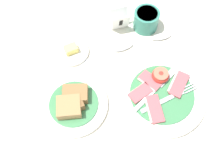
{
  "coord_description": "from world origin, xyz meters",
  "views": [
    {
      "loc": [
        -0.13,
        -0.28,
        0.71
      ],
      "look_at": [
        -0.05,
        0.08,
        0.02
      ],
      "focal_mm": 42.0,
      "sensor_mm": 36.0,
      "label": 1
    }
  ],
  "objects_px": {
    "breakfast_plate": "(161,93)",
    "teaspoon_by_saucer": "(169,35)",
    "butter_dish": "(72,51)",
    "number_card": "(120,20)",
    "teaspoon_near_cup": "(116,50)",
    "sugar_cup": "(146,19)",
    "bread_plate": "(73,103)"
  },
  "relations": [
    {
      "from": "bread_plate",
      "to": "number_card",
      "type": "height_order",
      "value": "number_card"
    },
    {
      "from": "sugar_cup",
      "to": "teaspoon_near_cup",
      "type": "distance_m",
      "value": 0.15
    },
    {
      "from": "butter_dish",
      "to": "teaspoon_near_cup",
      "type": "height_order",
      "value": "butter_dish"
    },
    {
      "from": "teaspoon_by_saucer",
      "to": "bread_plate",
      "type": "bearing_deg",
      "value": 24.57
    },
    {
      "from": "butter_dish",
      "to": "teaspoon_by_saucer",
      "type": "xyz_separation_m",
      "value": [
        0.33,
        -0.01,
        -0.0
      ]
    },
    {
      "from": "bread_plate",
      "to": "butter_dish",
      "type": "height_order",
      "value": "bread_plate"
    },
    {
      "from": "breakfast_plate",
      "to": "butter_dish",
      "type": "xyz_separation_m",
      "value": [
        -0.23,
        0.21,
        -0.0
      ]
    },
    {
      "from": "butter_dish",
      "to": "number_card",
      "type": "xyz_separation_m",
      "value": [
        0.18,
        0.06,
        0.03
      ]
    },
    {
      "from": "sugar_cup",
      "to": "bread_plate",
      "type": "bearing_deg",
      "value": -141.15
    },
    {
      "from": "breakfast_plate",
      "to": "teaspoon_by_saucer",
      "type": "xyz_separation_m",
      "value": [
        0.09,
        0.2,
        -0.01
      ]
    },
    {
      "from": "sugar_cup",
      "to": "butter_dish",
      "type": "bearing_deg",
      "value": -169.52
    },
    {
      "from": "butter_dish",
      "to": "number_card",
      "type": "relative_size",
      "value": 1.5
    },
    {
      "from": "sugar_cup",
      "to": "teaspoon_near_cup",
      "type": "relative_size",
      "value": 0.43
    },
    {
      "from": "bread_plate",
      "to": "number_card",
      "type": "distance_m",
      "value": 0.32
    },
    {
      "from": "bread_plate",
      "to": "teaspoon_by_saucer",
      "type": "height_order",
      "value": "bread_plate"
    },
    {
      "from": "sugar_cup",
      "to": "number_card",
      "type": "height_order",
      "value": "number_card"
    },
    {
      "from": "breakfast_plate",
      "to": "bread_plate",
      "type": "bearing_deg",
      "value": 174.16
    },
    {
      "from": "teaspoon_near_cup",
      "to": "teaspoon_by_saucer",
      "type": "bearing_deg",
      "value": -5.27
    },
    {
      "from": "butter_dish",
      "to": "breakfast_plate",
      "type": "bearing_deg",
      "value": -41.67
    },
    {
      "from": "bread_plate",
      "to": "teaspoon_near_cup",
      "type": "relative_size",
      "value": 1.02
    },
    {
      "from": "breakfast_plate",
      "to": "teaspoon_by_saucer",
      "type": "relative_size",
      "value": 1.35
    },
    {
      "from": "breakfast_plate",
      "to": "teaspoon_near_cup",
      "type": "height_order",
      "value": "breakfast_plate"
    },
    {
      "from": "butter_dish",
      "to": "bread_plate",
      "type": "bearing_deg",
      "value": -97.27
    },
    {
      "from": "teaspoon_by_saucer",
      "to": "butter_dish",
      "type": "bearing_deg",
      "value": -3.12
    },
    {
      "from": "butter_dish",
      "to": "teaspoon_by_saucer",
      "type": "distance_m",
      "value": 0.33
    },
    {
      "from": "teaspoon_by_saucer",
      "to": "breakfast_plate",
      "type": "bearing_deg",
      "value": 62.85
    },
    {
      "from": "number_card",
      "to": "butter_dish",
      "type": "bearing_deg",
      "value": -161.24
    },
    {
      "from": "bread_plate",
      "to": "teaspoon_by_saucer",
      "type": "distance_m",
      "value": 0.39
    },
    {
      "from": "breakfast_plate",
      "to": "teaspoon_by_saucer",
      "type": "height_order",
      "value": "breakfast_plate"
    },
    {
      "from": "number_card",
      "to": "bread_plate",
      "type": "bearing_deg",
      "value": -130.27
    },
    {
      "from": "bread_plate",
      "to": "teaspoon_by_saucer",
      "type": "relative_size",
      "value": 1.02
    },
    {
      "from": "number_card",
      "to": "teaspoon_by_saucer",
      "type": "bearing_deg",
      "value": -26.78
    }
  ]
}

